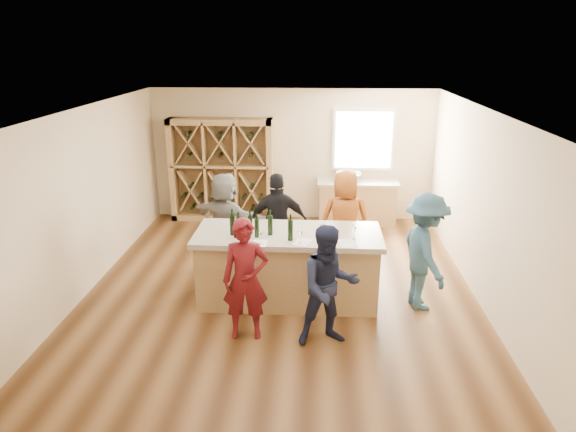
# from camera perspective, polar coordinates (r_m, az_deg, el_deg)

# --- Properties ---
(floor) EXTENTS (6.00, 7.00, 0.10)m
(floor) POSITION_cam_1_polar(r_m,az_deg,el_deg) (8.25, -0.78, -8.35)
(floor) COLOR brown
(floor) RESTS_ON ground
(ceiling) EXTENTS (6.00, 7.00, 0.10)m
(ceiling) POSITION_cam_1_polar(r_m,az_deg,el_deg) (7.39, -0.88, 12.07)
(ceiling) COLOR white
(ceiling) RESTS_ON ground
(wall_back) EXTENTS (6.00, 0.10, 2.80)m
(wall_back) POSITION_cam_1_polar(r_m,az_deg,el_deg) (11.12, 0.49, 6.84)
(wall_back) COLOR beige
(wall_back) RESTS_ON ground
(wall_front) EXTENTS (6.00, 0.10, 2.80)m
(wall_front) POSITION_cam_1_polar(r_m,az_deg,el_deg) (4.46, -4.17, -12.67)
(wall_front) COLOR beige
(wall_front) RESTS_ON ground
(wall_left) EXTENTS (0.10, 7.00, 2.80)m
(wall_left) POSITION_cam_1_polar(r_m,az_deg,el_deg) (8.47, -21.88, 1.56)
(wall_left) COLOR beige
(wall_left) RESTS_ON ground
(wall_right) EXTENTS (0.10, 7.00, 2.80)m
(wall_right) POSITION_cam_1_polar(r_m,az_deg,el_deg) (8.08, 21.29, 0.82)
(wall_right) COLOR beige
(wall_right) RESTS_ON ground
(window_frame) EXTENTS (1.30, 0.06, 1.30)m
(window_frame) POSITION_cam_1_polar(r_m,az_deg,el_deg) (11.01, 8.38, 8.37)
(window_frame) COLOR white
(window_frame) RESTS_ON wall_back
(window_pane) EXTENTS (1.18, 0.01, 1.18)m
(window_pane) POSITION_cam_1_polar(r_m,az_deg,el_deg) (10.97, 8.39, 8.34)
(window_pane) COLOR white
(window_pane) RESTS_ON wall_back
(wine_rack) EXTENTS (2.20, 0.45, 2.20)m
(wine_rack) POSITION_cam_1_polar(r_m,az_deg,el_deg) (11.09, -7.38, 5.06)
(wine_rack) COLOR #A27F4D
(wine_rack) RESTS_ON floor
(back_counter_base) EXTENTS (1.60, 0.58, 0.86)m
(back_counter_base) POSITION_cam_1_polar(r_m,az_deg,el_deg) (11.05, 7.65, 1.39)
(back_counter_base) COLOR #A27F4D
(back_counter_base) RESTS_ON floor
(back_counter_top) EXTENTS (1.70, 0.62, 0.06)m
(back_counter_top) POSITION_cam_1_polar(r_m,az_deg,el_deg) (10.93, 7.75, 3.69)
(back_counter_top) COLOR #A69A88
(back_counter_top) RESTS_ON back_counter_base
(sink) EXTENTS (0.54, 0.54, 0.19)m
(sink) POSITION_cam_1_polar(r_m,az_deg,el_deg) (10.88, 6.73, 4.34)
(sink) COLOR silver
(sink) RESTS_ON back_counter_top
(faucet) EXTENTS (0.02, 0.02, 0.30)m
(faucet) POSITION_cam_1_polar(r_m,az_deg,el_deg) (11.04, 6.69, 4.86)
(faucet) COLOR silver
(faucet) RESTS_ON back_counter_top
(tasting_counter_base) EXTENTS (2.60, 1.00, 1.00)m
(tasting_counter_base) POSITION_cam_1_polar(r_m,az_deg,el_deg) (7.70, 0.01, -5.87)
(tasting_counter_base) COLOR #A27F4D
(tasting_counter_base) RESTS_ON floor
(tasting_counter_top) EXTENTS (2.72, 1.12, 0.08)m
(tasting_counter_top) POSITION_cam_1_polar(r_m,az_deg,el_deg) (7.49, 0.01, -2.12)
(tasting_counter_top) COLOR #A69A88
(tasting_counter_top) RESTS_ON tasting_counter_base
(wine_bottle_a) EXTENTS (0.09, 0.09, 0.31)m
(wine_bottle_a) POSITION_cam_1_polar(r_m,az_deg,el_deg) (7.38, -6.20, -0.95)
(wine_bottle_a) COLOR black
(wine_bottle_a) RESTS_ON tasting_counter_top
(wine_bottle_b) EXTENTS (0.10, 0.10, 0.31)m
(wine_bottle_b) POSITION_cam_1_polar(r_m,az_deg,el_deg) (7.25, -5.49, -1.33)
(wine_bottle_b) COLOR black
(wine_bottle_b) RESTS_ON tasting_counter_top
(wine_bottle_c) EXTENTS (0.08, 0.08, 0.27)m
(wine_bottle_c) POSITION_cam_1_polar(r_m,az_deg,el_deg) (7.40, -4.22, -0.98)
(wine_bottle_c) COLOR black
(wine_bottle_c) RESTS_ON tasting_counter_top
(wine_bottle_d) EXTENTS (0.09, 0.09, 0.27)m
(wine_bottle_d) POSITION_cam_1_polar(r_m,az_deg,el_deg) (7.28, -3.48, -1.36)
(wine_bottle_d) COLOR black
(wine_bottle_d) RESTS_ON tasting_counter_top
(wine_bottle_e) EXTENTS (0.09, 0.09, 0.29)m
(wine_bottle_e) POSITION_cam_1_polar(r_m,az_deg,el_deg) (7.35, -1.99, -1.02)
(wine_bottle_e) COLOR black
(wine_bottle_e) RESTS_ON tasting_counter_top
(wine_glass_a) EXTENTS (0.08, 0.08, 0.17)m
(wine_glass_a) POSITION_cam_1_polar(r_m,az_deg,el_deg) (7.03, -3.02, -2.49)
(wine_glass_a) COLOR white
(wine_glass_a) RESTS_ON tasting_counter_top
(wine_glass_b) EXTENTS (0.07, 0.07, 0.17)m
(wine_glass_b) POSITION_cam_1_polar(r_m,az_deg,el_deg) (7.05, 1.40, -2.43)
(wine_glass_b) COLOR white
(wine_glass_b) RESTS_ON tasting_counter_top
(wine_glass_d) EXTENTS (0.08, 0.08, 0.16)m
(wine_glass_d) POSITION_cam_1_polar(r_m,az_deg,el_deg) (7.34, 3.90, -1.63)
(wine_glass_d) COLOR white
(wine_glass_d) RESTS_ON tasting_counter_top
(wine_glass_e) EXTENTS (0.09, 0.09, 0.19)m
(wine_glass_e) POSITION_cam_1_polar(r_m,az_deg,el_deg) (7.25, 7.35, -1.91)
(wine_glass_e) COLOR white
(wine_glass_e) RESTS_ON tasting_counter_top
(tasting_menu_a) EXTENTS (0.20, 0.27, 0.00)m
(tasting_menu_a) POSITION_cam_1_polar(r_m,az_deg,el_deg) (7.10, -3.16, -3.03)
(tasting_menu_a) COLOR white
(tasting_menu_a) RESTS_ON tasting_counter_top
(tasting_menu_b) EXTENTS (0.29, 0.34, 0.00)m
(tasting_menu_b) POSITION_cam_1_polar(r_m,az_deg,el_deg) (7.13, 1.59, -2.91)
(tasting_menu_b) COLOR white
(tasting_menu_b) RESTS_ON tasting_counter_top
(tasting_menu_c) EXTENTS (0.28, 0.35, 0.00)m
(tasting_menu_c) POSITION_cam_1_polar(r_m,az_deg,el_deg) (7.13, 6.68, -3.03)
(tasting_menu_c) COLOR white
(tasting_menu_c) RESTS_ON tasting_counter_top
(person_near_left) EXTENTS (0.64, 0.49, 1.64)m
(person_near_left) POSITION_cam_1_polar(r_m,az_deg,el_deg) (6.67, -4.74, -7.05)
(person_near_left) COLOR #590F14
(person_near_left) RESTS_ON floor
(person_near_right) EXTENTS (0.86, 0.60, 1.60)m
(person_near_right) POSITION_cam_1_polar(r_m,az_deg,el_deg) (6.54, 4.58, -7.79)
(person_near_right) COLOR #191E38
(person_near_right) RESTS_ON floor
(person_server) EXTENTS (0.74, 1.20, 1.73)m
(person_server) POSITION_cam_1_polar(r_m,az_deg,el_deg) (7.61, 14.92, -3.87)
(person_server) COLOR #335972
(person_server) RESTS_ON floor
(person_far_mid) EXTENTS (1.06, 0.66, 1.70)m
(person_far_mid) POSITION_cam_1_polar(r_m,az_deg,el_deg) (8.53, -1.12, -0.80)
(person_far_mid) COLOR black
(person_far_mid) RESTS_ON floor
(person_far_right) EXTENTS (0.86, 0.57, 1.73)m
(person_far_right) POSITION_cam_1_polar(r_m,az_deg,el_deg) (8.67, 6.34, -0.51)
(person_far_right) COLOR #994C19
(person_far_right) RESTS_ON floor
(person_far_left) EXTENTS (1.61, 1.22, 1.65)m
(person_far_left) POSITION_cam_1_polar(r_m,az_deg,el_deg) (8.85, -6.95, -0.40)
(person_far_left) COLOR slate
(person_far_left) RESTS_ON floor
(wine_bottle_f) EXTENTS (0.07, 0.07, 0.30)m
(wine_bottle_f) POSITION_cam_1_polar(r_m,az_deg,el_deg) (7.14, 0.27, -1.58)
(wine_bottle_f) COLOR black
(wine_bottle_f) RESTS_ON tasting_counter_top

